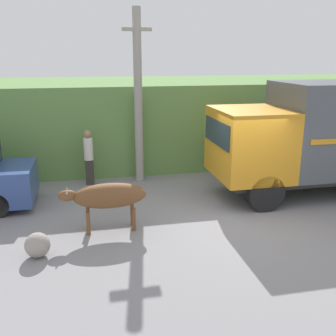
{
  "coord_description": "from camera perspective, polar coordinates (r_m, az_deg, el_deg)",
  "views": [
    {
      "loc": [
        -3.71,
        -8.85,
        4.04
      ],
      "look_at": [
        -1.73,
        0.57,
        1.25
      ],
      "focal_mm": 42.0,
      "sensor_mm": 36.0,
      "label": 1
    }
  ],
  "objects": [
    {
      "name": "cargo_truck",
      "position": [
        12.41,
        22.08,
        4.56
      ],
      "size": [
        6.41,
        2.34,
        3.3
      ],
      "rotation": [
        0.0,
        0.0,
        -0.01
      ],
      "color": "#2D2D2D",
      "rests_on": "ground_plane"
    },
    {
      "name": "building_backdrop",
      "position": [
        14.65,
        -7.65,
        5.53
      ],
      "size": [
        5.7,
        2.7,
        2.73
      ],
      "color": "#C6B793",
      "rests_on": "ground_plane"
    },
    {
      "name": "brown_cow",
      "position": [
        9.3,
        -8.7,
        -4.08
      ],
      "size": [
        2.04,
        0.59,
        1.17
      ],
      "rotation": [
        0.0,
        0.0,
        -0.21
      ],
      "color": "brown",
      "rests_on": "ground_plane"
    },
    {
      "name": "ground_plane",
      "position": [
        10.41,
        10.11,
        -6.96
      ],
      "size": [
        60.0,
        60.0,
        0.0
      ],
      "primitive_type": "plane",
      "color": "gray"
    },
    {
      "name": "utility_pole",
      "position": [
        12.65,
        -4.36,
        10.52
      ],
      "size": [
        0.9,
        0.26,
        5.43
      ],
      "color": "#9E998E",
      "rests_on": "ground_plane"
    },
    {
      "name": "pedestrian_on_hill",
      "position": [
        12.68,
        -11.44,
        1.98
      ],
      "size": [
        0.34,
        0.34,
        1.78
      ],
      "rotation": [
        0.0,
        0.0,
        2.95
      ],
      "color": "#38332D",
      "rests_on": "ground_plane"
    },
    {
      "name": "hillside_embankment",
      "position": [
        16.67,
        1.17,
        7.43
      ],
      "size": [
        32.0,
        6.37,
        3.04
      ],
      "color": "#608C47",
      "rests_on": "ground_plane"
    },
    {
      "name": "roadside_rock",
      "position": [
        8.68,
        -18.42,
        -10.56
      ],
      "size": [
        0.52,
        0.52,
        0.52
      ],
      "color": "gray",
      "rests_on": "ground_plane"
    }
  ]
}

